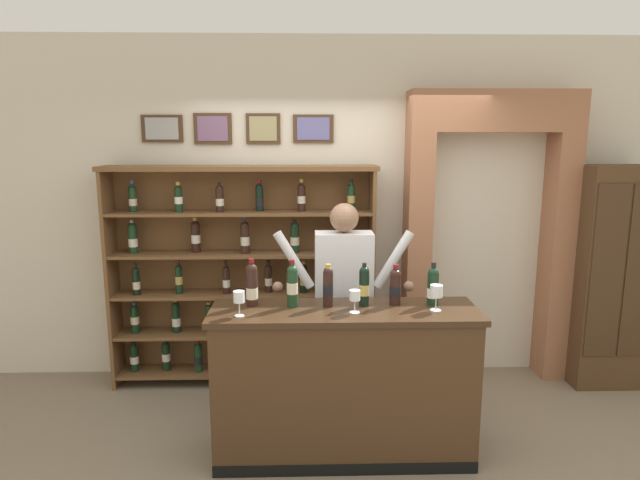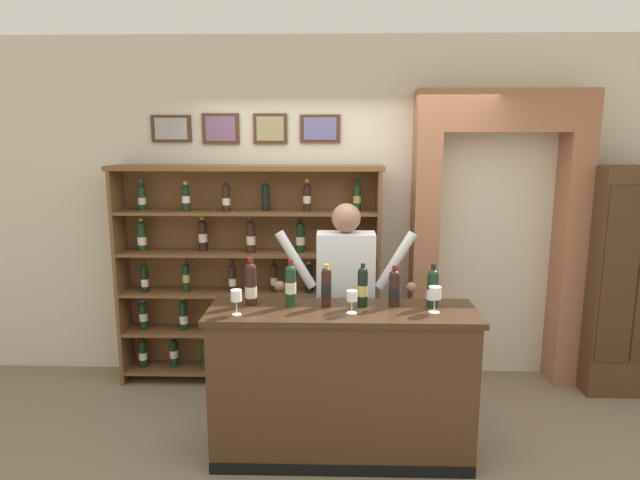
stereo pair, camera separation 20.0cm
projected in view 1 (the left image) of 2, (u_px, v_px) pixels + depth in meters
The scene contains 16 objects.
ground_plane at pixel (346, 454), 3.77m from camera, with size 14.00×14.00×0.02m, color #7A6B56.
back_wall at pixel (335, 210), 4.93m from camera, with size 12.00×0.19×3.02m.
wine_shelf at pixel (243, 272), 4.73m from camera, with size 2.32×0.33×1.93m.
archway_doorway at pixel (486, 219), 4.85m from camera, with size 1.47×0.45×2.55m.
side_cabinet at pixel (609, 277), 4.71m from camera, with size 0.61×0.43×1.93m.
tasting_counter at pixel (344, 383), 3.67m from camera, with size 1.78×0.53×1.05m.
shopkeeper at pixel (344, 286), 4.10m from camera, with size 1.07×0.22×1.69m.
tasting_bottle_vin_santo at pixel (252, 285), 3.62m from camera, with size 0.08×0.08×0.32m.
tasting_bottle_grappa at pixel (292, 285), 3.60m from camera, with size 0.07×0.07×0.32m.
tasting_bottle_bianco at pixel (328, 286), 3.60m from camera, with size 0.07×0.07×0.29m.
tasting_bottle_riserva at pixel (364, 285), 3.62m from camera, with size 0.07×0.07×0.29m.
tasting_bottle_super_tuscan at pixel (395, 286), 3.65m from camera, with size 0.08×0.08×0.28m.
tasting_bottle_prosecco at pixel (433, 286), 3.65m from camera, with size 0.08×0.08×0.29m.
wine_glass_left at pixel (355, 296), 3.48m from camera, with size 0.07×0.07×0.15m.
wine_glass_right at pixel (436, 292), 3.52m from camera, with size 0.08×0.08×0.17m.
wine_glass_center at pixel (239, 298), 3.41m from camera, with size 0.07×0.07×0.16m.
Camera 1 is at (-0.28, -3.42, 2.16)m, focal length 30.42 mm.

